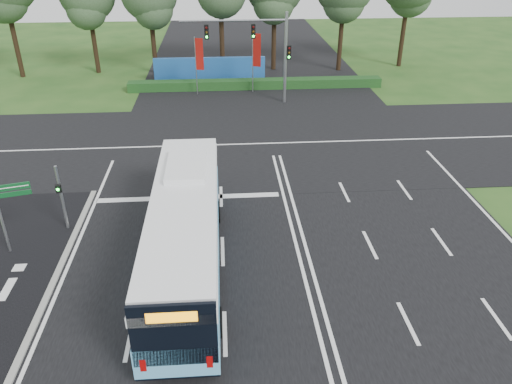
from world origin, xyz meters
TOP-DOWN VIEW (x-y plane):
  - ground at (0.00, 0.00)m, footprint 120.00×120.00m
  - road_main at (0.00, 0.00)m, footprint 20.00×120.00m
  - road_cross at (0.00, 12.00)m, footprint 120.00×14.00m
  - kerb_strip at (-10.10, -3.00)m, footprint 0.25×18.00m
  - city_bus at (-4.75, -1.02)m, footprint 2.76×12.56m
  - pedestrian_signal at (-10.56, 2.38)m, footprint 0.30×0.41m
  - street_sign at (-12.30, 0.79)m, footprint 1.43×0.44m
  - banner_flag_left at (-4.81, 23.07)m, footprint 0.69×0.21m
  - banner_flag_mid at (-0.11, 23.37)m, footprint 0.69×0.34m
  - traffic_light_gantry at (0.21, 20.50)m, footprint 8.41×0.28m
  - hedge at (0.00, 24.50)m, footprint 22.00×1.20m
  - blue_hoarding at (-4.00, 27.00)m, footprint 10.00×0.30m

SIDE VIEW (x-z plane):
  - ground at x=0.00m, z-range 0.00..0.00m
  - road_main at x=0.00m, z-range 0.00..0.04m
  - road_cross at x=0.00m, z-range 0.00..0.05m
  - kerb_strip at x=-10.10m, z-range 0.00..0.12m
  - hedge at x=0.00m, z-range 0.00..0.80m
  - blue_hoarding at x=-4.00m, z-range 0.00..2.20m
  - pedestrian_signal at x=-10.56m, z-range 0.15..3.44m
  - city_bus at x=-4.75m, z-range 0.01..3.61m
  - street_sign at x=-12.30m, z-range 0.51..4.27m
  - banner_flag_left at x=-4.81m, z-range 0.72..5.49m
  - banner_flag_mid at x=-0.11m, z-range 0.74..5.76m
  - traffic_light_gantry at x=0.21m, z-range 1.16..8.16m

